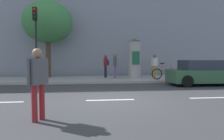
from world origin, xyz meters
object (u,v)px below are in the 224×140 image
(pedestrian_in_dark_shirt, at_px, (115,63))
(parked_car_dark, at_px, (205,73))
(pedestrian_in_light_jacket, at_px, (38,78))
(street_tree, at_px, (48,22))
(pedestrian_in_red_top, at_px, (154,64))
(poster_column, at_px, (135,58))
(traffic_light, at_px, (35,32))
(pedestrian_near_pole, at_px, (106,64))
(bicycle_leaning, at_px, (164,73))

(pedestrian_in_dark_shirt, relative_size, parked_car_dark, 0.40)
(pedestrian_in_light_jacket, bearing_deg, street_tree, 99.16)
(street_tree, xyz_separation_m, parked_car_dark, (9.62, -4.38, -3.46))
(street_tree, height_order, parked_car_dark, street_tree)
(pedestrian_in_light_jacket, height_order, pedestrian_in_red_top, pedestrian_in_red_top)
(poster_column, relative_size, parked_car_dark, 0.64)
(traffic_light, distance_m, poster_column, 6.71)
(street_tree, bearing_deg, pedestrian_in_dark_shirt, -15.84)
(traffic_light, xyz_separation_m, pedestrian_near_pole, (4.34, 2.28, -1.95))
(pedestrian_in_dark_shirt, bearing_deg, pedestrian_in_light_jacket, -108.37)
(pedestrian_in_red_top, bearing_deg, traffic_light, -164.39)
(poster_column, height_order, street_tree, street_tree)
(street_tree, bearing_deg, pedestrian_in_red_top, -4.98)
(bicycle_leaning, distance_m, parked_car_dark, 2.63)
(pedestrian_in_light_jacket, bearing_deg, pedestrian_in_red_top, 58.29)
(traffic_light, height_order, pedestrian_in_dark_shirt, traffic_light)
(pedestrian_near_pole, bearing_deg, bicycle_leaning, -24.86)
(street_tree, height_order, pedestrian_in_dark_shirt, street_tree)
(bicycle_leaning, bearing_deg, pedestrian_in_red_top, 94.99)
(poster_column, xyz_separation_m, street_tree, (-6.14, 1.25, 2.60))
(pedestrian_in_light_jacket, relative_size, pedestrian_in_dark_shirt, 1.03)
(pedestrian_in_dark_shirt, height_order, bicycle_leaning, pedestrian_in_dark_shirt)
(street_tree, relative_size, pedestrian_near_pole, 3.38)
(pedestrian_in_light_jacket, distance_m, pedestrian_in_red_top, 11.57)
(traffic_light, xyz_separation_m, pedestrian_in_red_top, (7.95, 2.22, -1.96))
(poster_column, xyz_separation_m, parked_car_dark, (3.48, -3.13, -0.86))
(street_tree, bearing_deg, poster_column, -11.48)
(pedestrian_in_light_jacket, height_order, pedestrian_in_dark_shirt, pedestrian_in_dark_shirt)
(pedestrian_in_red_top, relative_size, pedestrian_near_pole, 1.01)
(traffic_light, bearing_deg, pedestrian_in_red_top, 15.61)
(street_tree, distance_m, pedestrian_in_light_jacket, 11.10)
(poster_column, distance_m, parked_car_dark, 4.76)
(street_tree, height_order, pedestrian_near_pole, street_tree)
(traffic_light, xyz_separation_m, poster_column, (6.32, 1.65, -1.53))
(poster_column, xyz_separation_m, pedestrian_near_pole, (-1.98, 0.62, -0.42))
(traffic_light, height_order, pedestrian_near_pole, traffic_light)
(pedestrian_near_pole, bearing_deg, poster_column, -17.49)
(pedestrian_in_dark_shirt, xyz_separation_m, bicycle_leaning, (3.18, -1.02, -0.65))
(pedestrian_near_pole, bearing_deg, traffic_light, -152.31)
(pedestrian_in_red_top, bearing_deg, street_tree, 175.02)
(pedestrian_in_dark_shirt, xyz_separation_m, pedestrian_in_red_top, (3.04, 0.67, -0.06))
(bicycle_leaning, height_order, parked_car_dark, parked_car_dark)
(poster_column, distance_m, pedestrian_near_pole, 2.12)
(street_tree, bearing_deg, pedestrian_in_light_jacket, -80.84)
(pedestrian_in_light_jacket, xyz_separation_m, bicycle_leaning, (6.23, 8.16, -0.53))
(bicycle_leaning, bearing_deg, pedestrian_in_dark_shirt, 162.20)
(pedestrian_in_dark_shirt, bearing_deg, street_tree, 164.16)
(traffic_light, distance_m, street_tree, 3.10)
(pedestrian_near_pole, height_order, parked_car_dark, pedestrian_near_pole)
(traffic_light, xyz_separation_m, pedestrian_in_light_jacket, (1.87, -7.62, -2.01))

